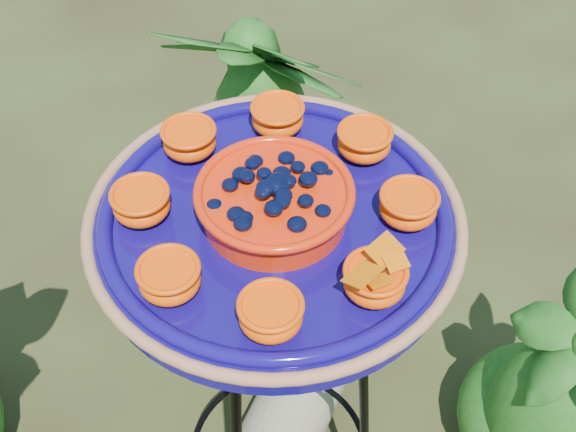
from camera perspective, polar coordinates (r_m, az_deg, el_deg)
name	(u,v)px	position (r m, az deg, el deg)	size (l,w,h in m)	color
tripod_stand	(278,383)	(1.44, -0.73, -11.81)	(0.45, 0.45, 0.98)	black
feeder_dish	(275,218)	(1.09, -0.95, -0.13)	(0.63, 0.63, 0.12)	#110862
driftwood_log	(288,420)	(1.98, -0.02, -14.28)	(0.19, 0.19, 0.56)	gray
shrub_back_right	(262,158)	(2.04, -1.87, 4.17)	(0.49, 0.49, 0.87)	#194B14
shrub_front_right	(563,391)	(1.83, 18.98, -11.67)	(0.35, 0.24, 0.66)	#194B14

